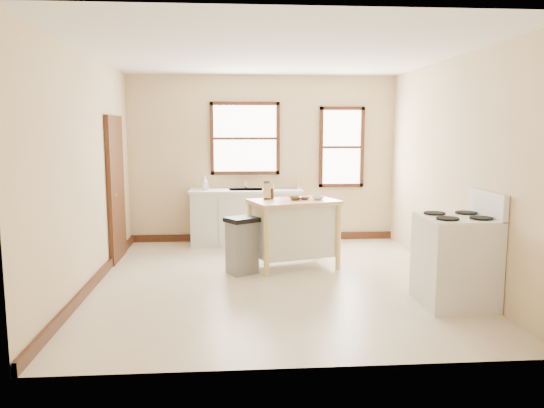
{
  "coord_description": "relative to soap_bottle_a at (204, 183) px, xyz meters",
  "views": [
    {
      "loc": [
        -0.53,
        -6.5,
        1.9
      ],
      "look_at": [
        -0.0,
        0.4,
        0.93
      ],
      "focal_mm": 35.0,
      "sensor_mm": 36.0,
      "label": 1
    }
  ],
  "objects": [
    {
      "name": "window_main",
      "position": [
        0.68,
        0.32,
        0.71
      ],
      "size": [
        1.17,
        0.06,
        1.22
      ],
      "primitive_type": null,
      "color": "#3F1611",
      "rests_on": "wall_back"
    },
    {
      "name": "ceiling",
      "position": [
        0.98,
        -2.16,
        1.76
      ],
      "size": [
        5.0,
        5.0,
        0.0
      ],
      "primitive_type": "plane",
      "rotation": [
        3.14,
        0.0,
        0.0
      ],
      "color": "white",
      "rests_on": "ground"
    },
    {
      "name": "door_left",
      "position": [
        -1.23,
        -0.86,
        0.01
      ],
      "size": [
        0.06,
        0.9,
        2.1
      ],
      "primitive_type": "cube",
      "color": "#3F1611",
      "rests_on": "ground"
    },
    {
      "name": "faucet",
      "position": [
        0.68,
        0.22,
        -0.01
      ],
      "size": [
        0.03,
        0.03,
        0.22
      ],
      "primitive_type": "cylinder",
      "color": "silver",
      "rests_on": "sink_counter"
    },
    {
      "name": "baseboard_back",
      "position": [
        0.98,
        0.31,
        -0.98
      ],
      "size": [
        4.5,
        0.04,
        0.12
      ],
      "primitive_type": "cube",
      "color": "#3F1611",
      "rests_on": "ground"
    },
    {
      "name": "dish_rack",
      "position": [
        1.32,
        0.04,
        -0.06
      ],
      "size": [
        0.52,
        0.46,
        0.11
      ],
      "primitive_type": null,
      "rotation": [
        0.0,
        0.0,
        0.42
      ],
      "color": "silver",
      "rests_on": "sink_counter"
    },
    {
      "name": "kitchen_island",
      "position": [
        1.29,
        -1.51,
        -0.57
      ],
      "size": [
        1.32,
        1.04,
        0.94
      ],
      "primitive_type": null,
      "rotation": [
        0.0,
        0.0,
        0.3
      ],
      "color": "#E0B384",
      "rests_on": "ground"
    },
    {
      "name": "floor",
      "position": [
        0.98,
        -2.16,
        -1.04
      ],
      "size": [
        5.0,
        5.0,
        0.0
      ],
      "primitive_type": "plane",
      "color": "beige",
      "rests_on": "ground"
    },
    {
      "name": "pepper_grinder",
      "position": [
        1.01,
        -1.36,
        -0.02
      ],
      "size": [
        0.04,
        0.04,
        0.15
      ],
      "primitive_type": "cylinder",
      "rotation": [
        0.0,
        0.0,
        0.02
      ],
      "color": "#452212",
      "rests_on": "kitchen_island"
    },
    {
      "name": "bowl_a",
      "position": [
        1.31,
        -1.51,
        -0.07
      ],
      "size": [
        0.2,
        0.2,
        0.05
      ],
      "primitive_type": "imported",
      "rotation": [
        0.0,
        0.0,
        0.08
      ],
      "color": "brown",
      "rests_on": "kitchen_island"
    },
    {
      "name": "window_side",
      "position": [
        2.33,
        0.32,
        0.56
      ],
      "size": [
        0.77,
        0.06,
        1.37
      ],
      "primitive_type": null,
      "color": "#3F1611",
      "rests_on": "wall_back"
    },
    {
      "name": "trash_bin",
      "position": [
        0.57,
        -1.78,
        -0.66
      ],
      "size": [
        0.5,
        0.48,
        0.76
      ],
      "primitive_type": null,
      "rotation": [
        0.0,
        0.0,
        0.56
      ],
      "color": "slate",
      "rests_on": "ground"
    },
    {
      "name": "knife_block",
      "position": [
        0.93,
        -1.39,
        0.01
      ],
      "size": [
        0.1,
        0.1,
        0.2
      ],
      "primitive_type": null,
      "rotation": [
        0.0,
        0.0,
        -0.02
      ],
      "color": "tan",
      "rests_on": "kitchen_island"
    },
    {
      "name": "wall_right",
      "position": [
        3.23,
        -2.16,
        0.36
      ],
      "size": [
        0.04,
        5.0,
        2.8
      ],
      "primitive_type": "cube",
      "color": "beige",
      "rests_on": "ground"
    },
    {
      "name": "soap_bottle_b",
      "position": [
        0.02,
        0.01,
        -0.02
      ],
      "size": [
        0.09,
        0.1,
        0.2
      ],
      "primitive_type": "imported",
      "rotation": [
        0.0,
        0.0,
        0.06
      ],
      "color": "#B2B2B2",
      "rests_on": "sink_counter"
    },
    {
      "name": "wall_left",
      "position": [
        -1.27,
        -2.16,
        0.36
      ],
      "size": [
        0.04,
        5.0,
        2.8
      ],
      "primitive_type": "cube",
      "color": "beige",
      "rests_on": "ground"
    },
    {
      "name": "baseboard_left",
      "position": [
        -1.24,
        -2.16,
        -0.98
      ],
      "size": [
        0.04,
        5.0,
        0.12
      ],
      "primitive_type": "cube",
      "color": "#3F1611",
      "rests_on": "ground"
    },
    {
      "name": "bowl_b",
      "position": [
        1.45,
        -1.49,
        -0.08
      ],
      "size": [
        0.19,
        0.19,
        0.04
      ],
      "primitive_type": "imported",
      "rotation": [
        0.0,
        0.0,
        1.1
      ],
      "color": "brown",
      "rests_on": "kitchen_island"
    },
    {
      "name": "sink_counter",
      "position": [
        0.68,
        0.04,
        -0.58
      ],
      "size": [
        1.86,
        0.62,
        0.92
      ],
      "primitive_type": null,
      "color": "beige",
      "rests_on": "ground"
    },
    {
      "name": "bowl_c",
      "position": [
        1.62,
        -1.51,
        -0.07
      ],
      "size": [
        0.19,
        0.19,
        0.05
      ],
      "primitive_type": "imported",
      "rotation": [
        0.0,
        0.0,
        0.15
      ],
      "color": "silver",
      "rests_on": "kitchen_island"
    },
    {
      "name": "gas_stove",
      "position": [
        2.86,
        -3.21,
        -0.41
      ],
      "size": [
        0.78,
        0.8,
        1.24
      ],
      "primitive_type": null,
      "color": "silver",
      "rests_on": "ground"
    },
    {
      "name": "soap_bottle_a",
      "position": [
        0.0,
        0.0,
        0.0
      ],
      "size": [
        0.09,
        0.09,
        0.23
      ],
      "primitive_type": "imported",
      "rotation": [
        0.0,
        0.0,
        0.04
      ],
      "color": "#B2B2B2",
      "rests_on": "sink_counter"
    },
    {
      "name": "wall_back",
      "position": [
        0.98,
        0.34,
        0.36
      ],
      "size": [
        4.5,
        0.04,
        2.8
      ],
      "primitive_type": "cube",
      "color": "beige",
      "rests_on": "ground"
    }
  ]
}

